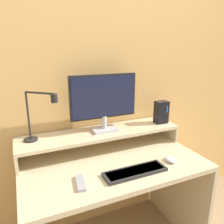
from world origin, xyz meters
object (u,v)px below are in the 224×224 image
(remote_control, at_px, (80,183))
(desk_lamp, at_px, (39,117))
(router_dock, at_px, (161,112))
(monitor, at_px, (104,100))
(mouse, at_px, (170,160))
(keyboard, at_px, (135,171))

(remote_control, bearing_deg, desk_lamp, 113.78)
(router_dock, bearing_deg, monitor, 176.85)
(mouse, bearing_deg, monitor, 130.17)
(router_dock, bearing_deg, remote_control, -155.74)
(keyboard, distance_m, mouse, 0.27)
(desk_lamp, xyz_separation_m, router_dock, (0.91, -0.00, -0.08))
(desk_lamp, bearing_deg, mouse, -24.59)
(mouse, bearing_deg, desk_lamp, 155.41)
(router_dock, bearing_deg, mouse, -115.45)
(mouse, bearing_deg, keyboard, -174.59)
(keyboard, relative_size, mouse, 4.17)
(mouse, bearing_deg, remote_control, -179.88)
(mouse, relative_size, remote_control, 0.61)
(monitor, relative_size, keyboard, 1.26)
(router_dock, xyz_separation_m, mouse, (-0.16, -0.34, -0.21))
(monitor, distance_m, remote_control, 0.58)
(keyboard, bearing_deg, mouse, 5.41)
(router_dock, distance_m, keyboard, 0.60)
(monitor, xyz_separation_m, desk_lamp, (-0.44, -0.02, -0.06))
(desk_lamp, xyz_separation_m, remote_control, (0.15, -0.34, -0.29))
(mouse, bearing_deg, router_dock, 64.55)
(monitor, height_order, desk_lamp, monitor)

